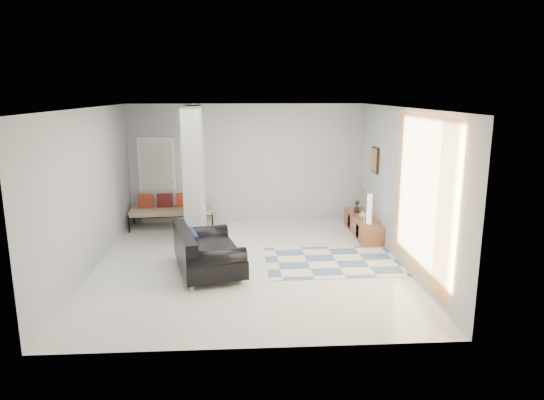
{
  "coord_description": "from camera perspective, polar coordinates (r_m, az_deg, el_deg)",
  "views": [
    {
      "loc": [
        -0.1,
        -8.39,
        3.06
      ],
      "look_at": [
        0.45,
        0.6,
        1.05
      ],
      "focal_mm": 32.0,
      "sensor_mm": 36.0,
      "label": 1
    }
  ],
  "objects": [
    {
      "name": "media_console",
      "position": [
        10.81,
        10.65,
        -2.95
      ],
      "size": [
        0.45,
        1.83,
        0.8
      ],
      "color": "brown",
      "rests_on": "floor"
    },
    {
      "name": "hallway_door",
      "position": [
        11.7,
        -13.31,
        2.2
      ],
      "size": [
        0.85,
        0.06,
        2.04
      ],
      "primitive_type": "cube",
      "color": "white",
      "rests_on": "floor"
    },
    {
      "name": "bronze_figurine",
      "position": [
        11.11,
        9.96,
        -0.74
      ],
      "size": [
        0.14,
        0.14,
        0.28
      ],
      "primitive_type": null,
      "rotation": [
        0.0,
        0.0,
        0.03
      ],
      "color": "black",
      "rests_on": "media_console"
    },
    {
      "name": "daybed",
      "position": [
        11.45,
        -11.83,
        -1.06
      ],
      "size": [
        1.93,
        0.94,
        0.77
      ],
      "rotation": [
        0.0,
        0.0,
        0.08
      ],
      "color": "black",
      "rests_on": "floor"
    },
    {
      "name": "loveseat",
      "position": [
        8.5,
        -7.89,
        -6.14
      ],
      "size": [
        1.38,
        1.89,
        0.76
      ],
      "rotation": [
        0.0,
        0.0,
        0.25
      ],
      "color": "silver",
      "rests_on": "floor"
    },
    {
      "name": "ceiling",
      "position": [
        8.39,
        -2.89,
        10.78
      ],
      "size": [
        6.0,
        6.0,
        0.0
      ],
      "primitive_type": "plane",
      "rotation": [
        3.14,
        0.0,
        0.0
      ],
      "color": "white",
      "rests_on": "wall_back"
    },
    {
      "name": "cylinder_lamp",
      "position": [
        10.17,
        11.4,
        -1.04
      ],
      "size": [
        0.11,
        0.11,
        0.62
      ],
      "primitive_type": "cylinder",
      "color": "white",
      "rests_on": "media_console"
    },
    {
      "name": "floor",
      "position": [
        8.93,
        -2.69,
        -7.47
      ],
      "size": [
        6.0,
        6.0,
        0.0
      ],
      "primitive_type": "plane",
      "color": "white",
      "rests_on": "ground"
    },
    {
      "name": "wall_left",
      "position": [
        8.95,
        -20.67,
        1.07
      ],
      "size": [
        0.0,
        6.0,
        6.0
      ],
      "primitive_type": "plane",
      "rotation": [
        1.57,
        0.0,
        1.57
      ],
      "color": "#B7B9BC",
      "rests_on": "ground"
    },
    {
      "name": "wall_right",
      "position": [
        9.02,
        14.98,
        1.53
      ],
      "size": [
        0.0,
        6.0,
        6.0
      ],
      "primitive_type": "plane",
      "rotation": [
        1.57,
        0.0,
        -1.57
      ],
      "color": "#B7B9BC",
      "rests_on": "ground"
    },
    {
      "name": "curtain",
      "position": [
        7.92,
        17.04,
        0.28
      ],
      "size": [
        0.0,
        2.55,
        2.55
      ],
      "primitive_type": "plane",
      "rotation": [
        1.57,
        0.0,
        1.57
      ],
      "color": "#F6A140",
      "rests_on": "wall_right"
    },
    {
      "name": "wall_front",
      "position": [
        5.64,
        -2.35,
        -4.57
      ],
      "size": [
        6.0,
        0.0,
        6.0
      ],
      "primitive_type": "plane",
      "rotation": [
        -1.57,
        0.0,
        0.0
      ],
      "color": "#B7B9BC",
      "rests_on": "ground"
    },
    {
      "name": "partition_column",
      "position": [
        10.18,
        -9.12,
        3.03
      ],
      "size": [
        0.35,
        1.2,
        2.8
      ],
      "primitive_type": "cube",
      "color": "#A7ACAE",
      "rests_on": "floor"
    },
    {
      "name": "wall_back",
      "position": [
        11.51,
        -3.0,
        4.27
      ],
      "size": [
        6.0,
        0.0,
        6.0
      ],
      "primitive_type": "plane",
      "rotation": [
        1.57,
        0.0,
        0.0
      ],
      "color": "#B7B9BC",
      "rests_on": "ground"
    },
    {
      "name": "area_rug",
      "position": [
        9.1,
        7.52,
        -7.16
      ],
      "size": [
        2.61,
        1.77,
        0.01
      ],
      "primitive_type": "cube",
      "rotation": [
        0.0,
        0.0,
        0.02
      ],
      "color": "beige",
      "rests_on": "floor"
    },
    {
      "name": "vase",
      "position": [
        10.59,
        10.63,
        -1.68
      ],
      "size": [
        0.17,
        0.17,
        0.18
      ],
      "primitive_type": "imported",
      "rotation": [
        0.0,
        0.0,
        0.02
      ],
      "color": "white",
      "rests_on": "media_console"
    },
    {
      "name": "wall_art",
      "position": [
        10.57,
        12.03,
        4.64
      ],
      "size": [
        0.04,
        0.45,
        0.55
      ],
      "primitive_type": "cube",
      "color": "#311D0D",
      "rests_on": "wall_right"
    }
  ]
}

